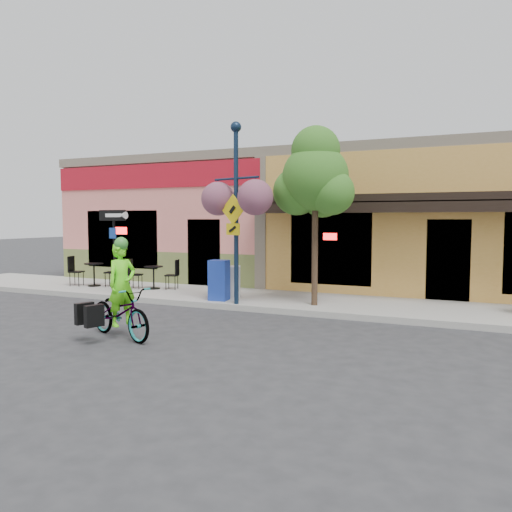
{
  "coord_description": "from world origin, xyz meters",
  "views": [
    {
      "loc": [
        5.07,
        -10.64,
        2.3
      ],
      "look_at": [
        0.14,
        0.5,
        1.4
      ],
      "focal_mm": 35.0,
      "sensor_mm": 36.0,
      "label": 1
    }
  ],
  "objects_px": {
    "lamp_post": "(236,214)",
    "newspaper_box_grey": "(233,282)",
    "newspaper_box_blue": "(219,280)",
    "building": "(329,221)",
    "street_tree": "(315,215)",
    "one_way_sign": "(114,253)",
    "cyclist_rider": "(122,297)",
    "bicycle": "(120,312)"
  },
  "relations": [
    {
      "from": "lamp_post",
      "to": "newspaper_box_grey",
      "type": "bearing_deg",
      "value": 138.66
    },
    {
      "from": "cyclist_rider",
      "to": "newspaper_box_blue",
      "type": "height_order",
      "value": "cyclist_rider"
    },
    {
      "from": "newspaper_box_blue",
      "to": "one_way_sign",
      "type": "bearing_deg",
      "value": 178.96
    },
    {
      "from": "building",
      "to": "bicycle",
      "type": "relative_size",
      "value": 9.51
    },
    {
      "from": "building",
      "to": "street_tree",
      "type": "bearing_deg",
      "value": -77.37
    },
    {
      "from": "bicycle",
      "to": "newspaper_box_blue",
      "type": "height_order",
      "value": "newspaper_box_blue"
    },
    {
      "from": "building",
      "to": "newspaper_box_blue",
      "type": "distance_m",
      "value": 6.8
    },
    {
      "from": "newspaper_box_grey",
      "to": "street_tree",
      "type": "bearing_deg",
      "value": -27.82
    },
    {
      "from": "newspaper_box_grey",
      "to": "street_tree",
      "type": "height_order",
      "value": "street_tree"
    },
    {
      "from": "cyclist_rider",
      "to": "one_way_sign",
      "type": "bearing_deg",
      "value": 60.64
    },
    {
      "from": "cyclist_rider",
      "to": "lamp_post",
      "type": "relative_size",
      "value": 0.35
    },
    {
      "from": "bicycle",
      "to": "newspaper_box_grey",
      "type": "xyz_separation_m",
      "value": [
        0.21,
        4.43,
        0.09
      ]
    },
    {
      "from": "lamp_post",
      "to": "street_tree",
      "type": "height_order",
      "value": "lamp_post"
    },
    {
      "from": "cyclist_rider",
      "to": "bicycle",
      "type": "bearing_deg",
      "value": 109.34
    },
    {
      "from": "one_way_sign",
      "to": "newspaper_box_blue",
      "type": "bearing_deg",
      "value": 6.6
    },
    {
      "from": "cyclist_rider",
      "to": "street_tree",
      "type": "relative_size",
      "value": 0.36
    },
    {
      "from": "building",
      "to": "newspaper_box_grey",
      "type": "height_order",
      "value": "building"
    },
    {
      "from": "street_tree",
      "to": "one_way_sign",
      "type": "bearing_deg",
      "value": -173.68
    },
    {
      "from": "lamp_post",
      "to": "one_way_sign",
      "type": "xyz_separation_m",
      "value": [
        -3.86,
        0.0,
        -1.09
      ]
    },
    {
      "from": "newspaper_box_blue",
      "to": "newspaper_box_grey",
      "type": "height_order",
      "value": "newspaper_box_blue"
    },
    {
      "from": "building",
      "to": "newspaper_box_blue",
      "type": "bearing_deg",
      "value": -100.07
    },
    {
      "from": "one_way_sign",
      "to": "newspaper_box_blue",
      "type": "distance_m",
      "value": 3.27
    },
    {
      "from": "building",
      "to": "street_tree",
      "type": "distance_m",
      "value": 6.37
    },
    {
      "from": "bicycle",
      "to": "newspaper_box_blue",
      "type": "bearing_deg",
      "value": 18.83
    },
    {
      "from": "bicycle",
      "to": "newspaper_box_blue",
      "type": "relative_size",
      "value": 1.79
    },
    {
      "from": "cyclist_rider",
      "to": "lamp_post",
      "type": "xyz_separation_m",
      "value": [
        0.67,
        3.63,
        1.64
      ]
    },
    {
      "from": "building",
      "to": "street_tree",
      "type": "relative_size",
      "value": 4.05
    },
    {
      "from": "newspaper_box_grey",
      "to": "cyclist_rider",
      "type": "bearing_deg",
      "value": -115.92
    },
    {
      "from": "lamp_post",
      "to": "one_way_sign",
      "type": "bearing_deg",
      "value": -163.59
    },
    {
      "from": "bicycle",
      "to": "one_way_sign",
      "type": "relative_size",
      "value": 0.79
    },
    {
      "from": "bicycle",
      "to": "street_tree",
      "type": "bearing_deg",
      "value": -11.86
    },
    {
      "from": "bicycle",
      "to": "newspaper_box_blue",
      "type": "distance_m",
      "value": 3.98
    },
    {
      "from": "building",
      "to": "cyclist_rider",
      "type": "xyz_separation_m",
      "value": [
        -1.14,
        -10.48,
        -1.45
      ]
    },
    {
      "from": "building",
      "to": "newspaper_box_grey",
      "type": "xyz_separation_m",
      "value": [
        -0.98,
        -6.05,
        -1.66
      ]
    },
    {
      "from": "building",
      "to": "one_way_sign",
      "type": "distance_m",
      "value": 8.16
    },
    {
      "from": "bicycle",
      "to": "cyclist_rider",
      "type": "relative_size",
      "value": 1.19
    },
    {
      "from": "cyclist_rider",
      "to": "one_way_sign",
      "type": "distance_m",
      "value": 4.87
    },
    {
      "from": "building",
      "to": "cyclist_rider",
      "type": "relative_size",
      "value": 11.35
    },
    {
      "from": "lamp_post",
      "to": "street_tree",
      "type": "distance_m",
      "value": 1.97
    },
    {
      "from": "cyclist_rider",
      "to": "newspaper_box_grey",
      "type": "height_order",
      "value": "cyclist_rider"
    },
    {
      "from": "one_way_sign",
      "to": "street_tree",
      "type": "bearing_deg",
      "value": 6.84
    },
    {
      "from": "newspaper_box_blue",
      "to": "lamp_post",
      "type": "bearing_deg",
      "value": -33.56
    }
  ]
}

